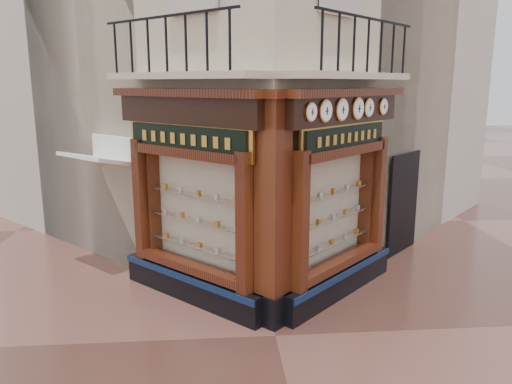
{
  "coord_description": "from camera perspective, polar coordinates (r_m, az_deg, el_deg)",
  "views": [
    {
      "loc": [
        -0.94,
        -7.47,
        4.07
      ],
      "look_at": [
        -0.16,
        2.0,
        2.0
      ],
      "focal_mm": 35.0,
      "sensor_mm": 36.0,
      "label": 1
    }
  ],
  "objects": [
    {
      "name": "clock_c",
      "position": [
        8.93,
        9.77,
        9.26
      ],
      "size": [
        0.32,
        0.32,
        0.4
      ],
      "rotation": [
        0.0,
        0.0,
        0.79
      ],
      "color": "#B47E3C",
      "rests_on": "ground"
    },
    {
      "name": "clock_b",
      "position": [
        8.48,
        7.94,
        9.16
      ],
      "size": [
        0.31,
        0.31,
        0.38
      ],
      "rotation": [
        0.0,
        0.0,
        0.79
      ],
      "color": "#B47E3C",
      "rests_on": "ground"
    },
    {
      "name": "neighbour_right",
      "position": [
        16.52,
        7.57,
        17.18
      ],
      "size": [
        11.31,
        11.31,
        11.0
      ],
      "primitive_type": "cube",
      "rotation": [
        0.0,
        0.0,
        0.79
      ],
      "color": "beige",
      "rests_on": "ground"
    },
    {
      "name": "main_building",
      "position": [
        13.79,
        -0.82,
        20.36
      ],
      "size": [
        11.31,
        11.31,
        12.0
      ],
      "primitive_type": "cube",
      "rotation": [
        0.0,
        0.0,
        0.79
      ],
      "color": "beige",
      "rests_on": "ground"
    },
    {
      "name": "shopfront_left",
      "position": [
        9.29,
        -7.48,
        -0.81
      ],
      "size": [
        2.86,
        2.86,
        3.98
      ],
      "rotation": [
        0.0,
        0.0,
        2.36
      ],
      "color": "black",
      "rests_on": "ground"
    },
    {
      "name": "clock_a",
      "position": [
        8.12,
        6.28,
        9.07
      ],
      "size": [
        0.26,
        0.26,
        0.31
      ],
      "rotation": [
        0.0,
        0.0,
        0.79
      ],
      "color": "#B47E3C",
      "rests_on": "ground"
    },
    {
      "name": "clock_f",
      "position": [
        10.32,
        14.32,
        9.44
      ],
      "size": [
        0.27,
        0.27,
        0.33
      ],
      "rotation": [
        0.0,
        0.0,
        0.79
      ],
      "color": "#B47E3C",
      "rests_on": "ground"
    },
    {
      "name": "awning",
      "position": [
        11.72,
        -16.91,
        -8.56
      ],
      "size": [
        1.82,
        1.82,
        0.29
      ],
      "primitive_type": null,
      "rotation": [
        0.22,
        0.0,
        2.36
      ],
      "color": "white",
      "rests_on": "ground"
    },
    {
      "name": "clock_d",
      "position": [
        9.42,
        11.55,
        9.34
      ],
      "size": [
        0.32,
        0.32,
        0.41
      ],
      "rotation": [
        0.0,
        0.0,
        0.79
      ],
      "color": "#B47E3C",
      "rests_on": "ground"
    },
    {
      "name": "signboard_right",
      "position": [
        9.35,
        10.25,
        6.17
      ],
      "size": [
        2.07,
        2.07,
        0.55
      ],
      "rotation": [
        0.0,
        0.0,
        0.79
      ],
      "color": "gold",
      "rests_on": "ground"
    },
    {
      "name": "shopfront_right",
      "position": [
        9.57,
        9.59,
        -0.49
      ],
      "size": [
        2.86,
        2.86,
        3.98
      ],
      "rotation": [
        0.0,
        0.0,
        0.79
      ],
      "color": "black",
      "rests_on": "ground"
    },
    {
      "name": "neighbour_left",
      "position": [
        16.24,
        -10.6,
        17.17
      ],
      "size": [
        11.31,
        11.31,
        11.0
      ],
      "primitive_type": "cube",
      "rotation": [
        0.0,
        0.0,
        0.79
      ],
      "color": "beige",
      "rests_on": "ground"
    },
    {
      "name": "balcony",
      "position": [
        9.0,
        1.3,
        13.25
      ],
      "size": [
        5.94,
        2.97,
        1.03
      ],
      "color": "beige",
      "rests_on": "ground"
    },
    {
      "name": "clock_e",
      "position": [
        9.78,
        12.74,
        9.39
      ],
      "size": [
        0.29,
        0.29,
        0.36
      ],
      "rotation": [
        0.0,
        0.0,
        0.79
      ],
      "color": "#B47E3C",
      "rests_on": "ground"
    },
    {
      "name": "ground",
      "position": [
        8.56,
        2.24,
        -16.09
      ],
      "size": [
        80.0,
        80.0,
        0.0
      ],
      "primitive_type": "plane",
      "color": "#482922",
      "rests_on": "ground"
    },
    {
      "name": "corner_pilaster",
      "position": [
        8.3,
        1.94,
        -2.51
      ],
      "size": [
        0.85,
        0.85,
        3.98
      ],
      "rotation": [
        0.0,
        0.0,
        0.79
      ],
      "color": "black",
      "rests_on": "ground"
    },
    {
      "name": "signboard_left",
      "position": [
        9.05,
        -8.04,
        6.05
      ],
      "size": [
        2.29,
        2.29,
        0.61
      ],
      "rotation": [
        0.0,
        0.0,
        2.36
      ],
      "color": "gold",
      "rests_on": "ground"
    }
  ]
}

